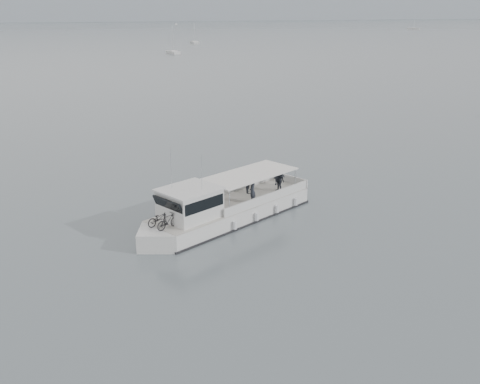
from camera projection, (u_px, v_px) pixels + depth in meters
name	position (u px, v px, depth m)	size (l,w,h in m)	color
ground	(270.00, 203.00, 33.77)	(1400.00, 1400.00, 0.00)	#525B61
headland	(33.00, 6.00, 522.20)	(1400.00, 90.00, 28.00)	#939EA8
tour_boat	(219.00, 210.00, 30.27)	(11.65, 7.05, 5.07)	silver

